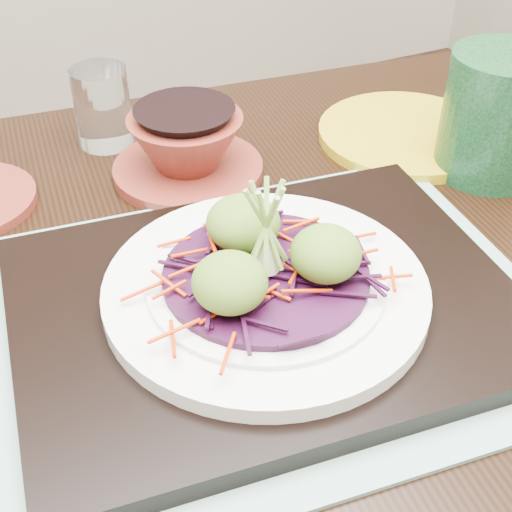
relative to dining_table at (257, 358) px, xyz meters
name	(u,v)px	position (x,y,z in m)	size (l,w,h in m)	color
dining_table	(257,358)	(0.00, 0.00, 0.00)	(1.39, 1.00, 0.82)	black
placemat	(265,314)	(-0.02, -0.05, 0.11)	(0.51, 0.40, 0.00)	gray
serving_tray	(265,304)	(-0.02, -0.05, 0.12)	(0.44, 0.33, 0.02)	black
white_plate	(266,288)	(-0.02, -0.05, 0.14)	(0.29, 0.29, 0.02)	white
cabbage_bed	(266,275)	(-0.02, -0.05, 0.16)	(0.18, 0.18, 0.01)	black
carrot_julienne	(266,267)	(-0.02, -0.05, 0.17)	(0.22, 0.22, 0.01)	red
guacamole_scoops	(266,252)	(-0.02, -0.05, 0.18)	(0.16, 0.14, 0.05)	#537121
scallion_garnish	(266,231)	(-0.02, -0.05, 0.20)	(0.07, 0.07, 0.10)	#7FAE45
water_glass	(102,107)	(-0.05, 0.33, 0.16)	(0.07, 0.07, 0.10)	white
terracotta_bowl_set	(187,150)	(0.01, 0.21, 0.14)	(0.18, 0.18, 0.07)	maroon
yellow_plate	(406,134)	(0.29, 0.17, 0.11)	(0.22, 0.22, 0.01)	#AA8E12
green_jar	(497,115)	(0.33, 0.07, 0.18)	(0.12, 0.12, 0.14)	#1C4F27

